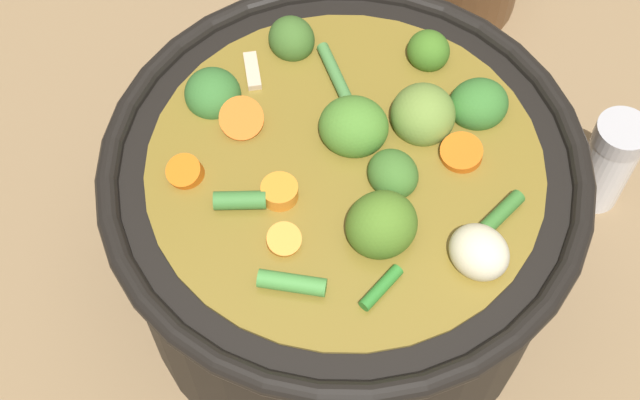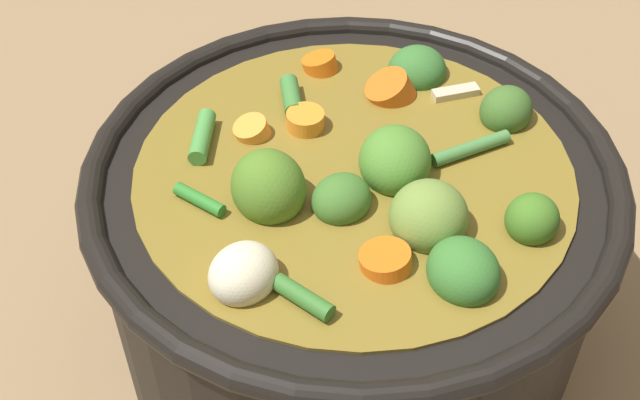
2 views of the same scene
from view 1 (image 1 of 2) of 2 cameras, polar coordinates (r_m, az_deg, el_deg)
The scene contains 3 objects.
ground_plane at distance 0.66m, azimuth 1.30°, elevation -4.89°, with size 1.10×1.10×0.00m, color #8C704C.
cooking_pot at distance 0.59m, azimuth 1.48°, elevation -1.32°, with size 0.30×0.30×0.18m.
salt_shaker at distance 0.69m, azimuth 17.97°, elevation 2.33°, with size 0.04×0.04×0.09m.
Camera 1 is at (0.29, -0.04, 0.59)m, focal length 49.95 mm.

